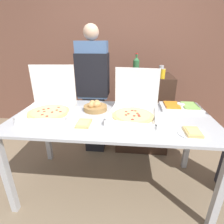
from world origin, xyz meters
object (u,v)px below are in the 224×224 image
at_px(bread_basket, 95,107).
at_px(soda_can_silver, 161,70).
at_px(paper_plate_front_center, 84,124).
at_px(person_server_vest, 93,86).
at_px(soda_can_colored, 163,74).
at_px(paper_plate_front_left, 193,132).
at_px(pizza_box_near_left, 50,105).
at_px(veggie_tray, 181,107).
at_px(pizza_box_far_right, 134,109).
at_px(soda_bottle, 136,65).

distance_m(bread_basket, soda_can_silver, 1.21).
bearing_deg(paper_plate_front_center, person_server_vest, 95.90).
bearing_deg(soda_can_colored, paper_plate_front_left, -83.53).
relative_size(pizza_box_near_left, paper_plate_front_left, 2.26).
height_order(soda_can_silver, person_server_vest, person_server_vest).
xyz_separation_m(paper_plate_front_center, veggie_tray, (0.97, 0.51, 0.01)).
xyz_separation_m(soda_can_colored, person_server_vest, (-0.91, 0.04, -0.19)).
relative_size(bread_basket, soda_can_silver, 2.03).
bearing_deg(paper_plate_front_left, pizza_box_far_right, 146.34).
xyz_separation_m(pizza_box_near_left, paper_plate_front_center, (0.41, -0.25, -0.07)).
relative_size(pizza_box_near_left, soda_can_colored, 4.28).
height_order(soda_can_colored, person_server_vest, person_server_vest).
distance_m(pizza_box_near_left, soda_can_colored, 1.40).
bearing_deg(soda_can_colored, paper_plate_front_center, -131.65).
distance_m(pizza_box_near_left, pizza_box_far_right, 0.86).
relative_size(paper_plate_front_left, soda_bottle, 0.81).
relative_size(veggie_tray, soda_can_silver, 3.46).
height_order(pizza_box_near_left, soda_can_silver, pizza_box_near_left).
height_order(paper_plate_front_center, veggie_tray, veggie_tray).
height_order(pizza_box_far_right, soda_can_silver, pizza_box_far_right).
bearing_deg(person_server_vest, pizza_box_far_right, 127.72).
distance_m(paper_plate_front_center, veggie_tray, 1.10).
bearing_deg(soda_can_colored, pizza_box_far_right, -118.77).
distance_m(pizza_box_near_left, person_server_vest, 0.77).
bearing_deg(soda_bottle, paper_plate_front_left, -70.62).
relative_size(bread_basket, soda_can_colored, 2.03).
relative_size(pizza_box_far_right, soda_can_silver, 4.23).
distance_m(pizza_box_far_right, paper_plate_front_center, 0.51).
bearing_deg(pizza_box_far_right, bread_basket, 171.65).
relative_size(paper_plate_front_left, person_server_vest, 0.13).
bearing_deg(person_server_vest, soda_bottle, -158.71).
bearing_deg(pizza_box_far_right, pizza_box_near_left, -172.36).
relative_size(soda_bottle, soda_can_silver, 2.33).
bearing_deg(soda_can_silver, soda_bottle, -172.04).
relative_size(paper_plate_front_left, soda_can_silver, 1.89).
relative_size(pizza_box_near_left, bread_basket, 2.11).
relative_size(pizza_box_near_left, pizza_box_far_right, 1.01).
height_order(paper_plate_front_left, person_server_vest, person_server_vest).
distance_m(pizza_box_far_right, soda_can_colored, 0.79).
height_order(pizza_box_near_left, pizza_box_far_right, pizza_box_near_left).
xyz_separation_m(veggie_tray, person_server_vest, (-1.07, 0.44, 0.10)).
relative_size(paper_plate_front_center, soda_can_silver, 1.95).
xyz_separation_m(pizza_box_near_left, paper_plate_front_left, (1.33, -0.32, -0.07)).
xyz_separation_m(bread_basket, soda_can_silver, (0.81, 0.86, 0.27)).
xyz_separation_m(paper_plate_front_left, soda_can_colored, (-0.11, 0.97, 0.30)).
distance_m(paper_plate_front_center, person_server_vest, 0.96).
relative_size(paper_plate_front_center, paper_plate_front_left, 1.03).
bearing_deg(paper_plate_front_center, soda_can_silver, 55.58).
bearing_deg(soda_can_silver, veggie_tray, -79.92).
bearing_deg(soda_can_silver, paper_plate_front_center, -124.42).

